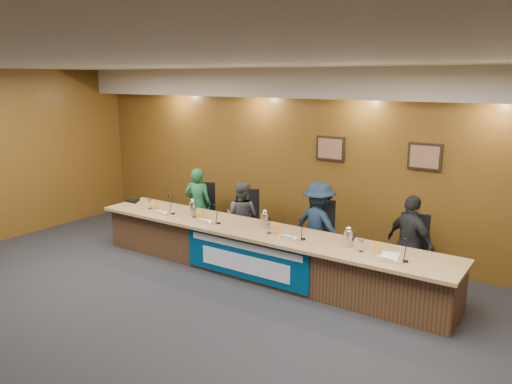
% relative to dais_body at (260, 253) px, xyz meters
% --- Properties ---
extents(floor, '(10.00, 10.00, 0.00)m').
position_rel_dais_body_xyz_m(floor, '(0.00, -2.40, -0.35)').
color(floor, black).
rests_on(floor, ground).
extents(ceiling, '(10.00, 8.00, 0.04)m').
position_rel_dais_body_xyz_m(ceiling, '(0.00, -2.40, 2.85)').
color(ceiling, silver).
rests_on(ceiling, wall_back).
extents(wall_back, '(10.00, 0.04, 3.20)m').
position_rel_dais_body_xyz_m(wall_back, '(0.00, 1.60, 1.25)').
color(wall_back, brown).
rests_on(wall_back, floor).
extents(soffit, '(10.00, 0.50, 0.50)m').
position_rel_dais_body_xyz_m(soffit, '(0.00, 1.35, 2.60)').
color(soffit, beige).
rests_on(soffit, wall_back).
extents(dais_body, '(6.00, 0.80, 0.70)m').
position_rel_dais_body_xyz_m(dais_body, '(0.00, 0.00, 0.00)').
color(dais_body, '#4A2F1B').
rests_on(dais_body, floor).
extents(dais_top, '(6.10, 0.95, 0.05)m').
position_rel_dais_body_xyz_m(dais_top, '(0.00, -0.05, 0.38)').
color(dais_top, '#A1794B').
rests_on(dais_top, dais_body).
extents(banner, '(2.20, 0.02, 0.65)m').
position_rel_dais_body_xyz_m(banner, '(0.00, -0.41, 0.03)').
color(banner, navy).
rests_on(banner, dais_body).
extents(banner_text_upper, '(2.00, 0.01, 0.10)m').
position_rel_dais_body_xyz_m(banner_text_upper, '(0.00, -0.43, 0.23)').
color(banner_text_upper, silver).
rests_on(banner_text_upper, banner).
extents(banner_text_lower, '(1.60, 0.01, 0.28)m').
position_rel_dais_body_xyz_m(banner_text_lower, '(0.00, -0.43, -0.05)').
color(banner_text_lower, silver).
rests_on(banner_text_lower, banner).
extents(wall_photo_left, '(0.52, 0.04, 0.42)m').
position_rel_dais_body_xyz_m(wall_photo_left, '(0.40, 1.57, 1.50)').
color(wall_photo_left, black).
rests_on(wall_photo_left, wall_back).
extents(wall_photo_right, '(0.52, 0.04, 0.42)m').
position_rel_dais_body_xyz_m(wall_photo_right, '(2.00, 1.57, 1.50)').
color(wall_photo_right, black).
rests_on(wall_photo_right, wall_back).
extents(panelist_a, '(0.60, 0.51, 1.41)m').
position_rel_dais_body_xyz_m(panelist_a, '(-1.89, 0.72, 0.35)').
color(panelist_a, '#1A5932').
rests_on(panelist_a, floor).
extents(panelist_b, '(0.68, 0.57, 1.26)m').
position_rel_dais_body_xyz_m(panelist_b, '(-0.87, 0.72, 0.28)').
color(panelist_b, '#434448').
rests_on(panelist_b, floor).
extents(panelist_c, '(1.02, 0.71, 1.44)m').
position_rel_dais_body_xyz_m(panelist_c, '(0.65, 0.72, 0.37)').
color(panelist_c, '#122336').
rests_on(panelist_c, floor).
extents(panelist_d, '(0.90, 0.66, 1.42)m').
position_rel_dais_body_xyz_m(panelist_d, '(2.13, 0.72, 0.36)').
color(panelist_d, black).
rests_on(panelist_d, floor).
extents(office_chair_a, '(0.64, 0.64, 0.08)m').
position_rel_dais_body_xyz_m(office_chair_a, '(-1.89, 0.82, 0.13)').
color(office_chair_a, black).
rests_on(office_chair_a, floor).
extents(office_chair_b, '(0.63, 0.63, 0.08)m').
position_rel_dais_body_xyz_m(office_chair_b, '(-0.87, 0.82, 0.13)').
color(office_chair_b, black).
rests_on(office_chair_b, floor).
extents(office_chair_c, '(0.63, 0.63, 0.08)m').
position_rel_dais_body_xyz_m(office_chair_c, '(0.65, 0.82, 0.13)').
color(office_chair_c, black).
rests_on(office_chair_c, floor).
extents(office_chair_d, '(0.56, 0.56, 0.08)m').
position_rel_dais_body_xyz_m(office_chair_d, '(2.13, 0.82, 0.13)').
color(office_chair_d, black).
rests_on(office_chair_d, floor).
extents(nameplate_a, '(0.24, 0.08, 0.10)m').
position_rel_dais_body_xyz_m(nameplate_a, '(-1.87, -0.31, 0.45)').
color(nameplate_a, white).
rests_on(nameplate_a, dais_top).
extents(microphone_a, '(0.07, 0.07, 0.02)m').
position_rel_dais_body_xyz_m(microphone_a, '(-1.70, -0.15, 0.41)').
color(microphone_a, black).
rests_on(microphone_a, dais_top).
extents(juice_glass_a, '(0.06, 0.06, 0.15)m').
position_rel_dais_body_xyz_m(juice_glass_a, '(-2.18, -0.10, 0.47)').
color(juice_glass_a, orange).
rests_on(juice_glass_a, dais_top).
extents(water_glass_a, '(0.08, 0.08, 0.18)m').
position_rel_dais_body_xyz_m(water_glass_a, '(-2.29, -0.12, 0.49)').
color(water_glass_a, silver).
rests_on(water_glass_a, dais_top).
extents(nameplate_b, '(0.24, 0.08, 0.10)m').
position_rel_dais_body_xyz_m(nameplate_b, '(-0.90, -0.30, 0.45)').
color(nameplate_b, white).
rests_on(nameplate_b, dais_top).
extents(microphone_b, '(0.07, 0.07, 0.02)m').
position_rel_dais_body_xyz_m(microphone_b, '(-0.69, -0.16, 0.41)').
color(microphone_b, black).
rests_on(microphone_b, dais_top).
extents(juice_glass_b, '(0.06, 0.06, 0.15)m').
position_rel_dais_body_xyz_m(juice_glass_b, '(-1.12, -0.06, 0.47)').
color(juice_glass_b, orange).
rests_on(juice_glass_b, dais_top).
extents(water_glass_b, '(0.08, 0.08, 0.18)m').
position_rel_dais_body_xyz_m(water_glass_b, '(-1.26, -0.10, 0.49)').
color(water_glass_b, silver).
rests_on(water_glass_b, dais_top).
extents(nameplate_c, '(0.24, 0.08, 0.10)m').
position_rel_dais_body_xyz_m(nameplate_c, '(0.64, -0.27, 0.45)').
color(nameplate_c, white).
rests_on(nameplate_c, dais_top).
extents(microphone_c, '(0.07, 0.07, 0.02)m').
position_rel_dais_body_xyz_m(microphone_c, '(0.83, -0.11, 0.41)').
color(microphone_c, black).
rests_on(microphone_c, dais_top).
extents(juice_glass_c, '(0.06, 0.06, 0.15)m').
position_rel_dais_body_xyz_m(juice_glass_c, '(0.39, -0.10, 0.47)').
color(juice_glass_c, orange).
rests_on(juice_glass_c, dais_top).
extents(water_glass_c, '(0.08, 0.08, 0.18)m').
position_rel_dais_body_xyz_m(water_glass_c, '(0.25, -0.14, 0.49)').
color(water_glass_c, silver).
rests_on(water_glass_c, dais_top).
extents(nameplate_d, '(0.24, 0.08, 0.10)m').
position_rel_dais_body_xyz_m(nameplate_d, '(2.14, -0.33, 0.45)').
color(nameplate_d, white).
rests_on(nameplate_d, dais_top).
extents(microphone_d, '(0.07, 0.07, 0.02)m').
position_rel_dais_body_xyz_m(microphone_d, '(2.34, -0.16, 0.41)').
color(microphone_d, black).
rests_on(microphone_d, dais_top).
extents(juice_glass_d, '(0.06, 0.06, 0.15)m').
position_rel_dais_body_xyz_m(juice_glass_d, '(1.92, -0.06, 0.47)').
color(juice_glass_d, orange).
rests_on(juice_glass_d, dais_top).
extents(water_glass_d, '(0.08, 0.08, 0.18)m').
position_rel_dais_body_xyz_m(water_glass_d, '(1.72, -0.12, 0.49)').
color(water_glass_d, silver).
rests_on(water_glass_d, dais_top).
extents(carafe_left, '(0.11, 0.11, 0.24)m').
position_rel_dais_body_xyz_m(carafe_left, '(-1.34, -0.05, 0.52)').
color(carafe_left, silver).
rests_on(carafe_left, dais_top).
extents(carafe_mid, '(0.12, 0.12, 0.25)m').
position_rel_dais_body_xyz_m(carafe_mid, '(0.07, 0.04, 0.52)').
color(carafe_mid, silver).
rests_on(carafe_mid, dais_top).
extents(carafe_right, '(0.13, 0.13, 0.22)m').
position_rel_dais_body_xyz_m(carafe_right, '(1.49, -0.02, 0.51)').
color(carafe_right, silver).
rests_on(carafe_right, dais_top).
extents(speakerphone, '(0.32, 0.32, 0.05)m').
position_rel_dais_body_xyz_m(speakerphone, '(-2.91, 0.05, 0.43)').
color(speakerphone, black).
rests_on(speakerphone, dais_top).
extents(paper_stack, '(0.26, 0.33, 0.01)m').
position_rel_dais_body_xyz_m(paper_stack, '(2.09, -0.06, 0.40)').
color(paper_stack, white).
rests_on(paper_stack, dais_top).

